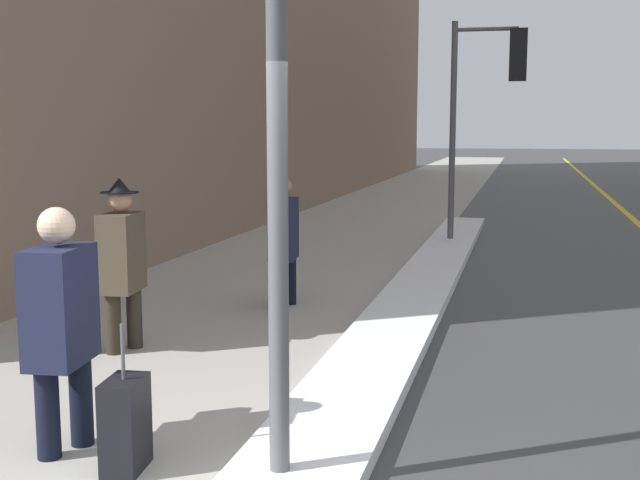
# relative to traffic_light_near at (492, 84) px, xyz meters

# --- Properties ---
(sidewalk_slab) EXTENTS (4.00, 80.00, 0.01)m
(sidewalk_slab) POSITION_rel_traffic_light_near_xyz_m (-2.88, 3.79, -2.88)
(sidewalk_slab) COLOR #9E9B93
(sidewalk_slab) RESTS_ON ground
(snow_bank_curb) EXTENTS (0.82, 16.08, 0.13)m
(snow_bank_curb) POSITION_rel_traffic_light_near_xyz_m (-0.64, -4.59, -2.83)
(snow_bank_curb) COLOR white
(snow_bank_curb) RESTS_ON ground
(traffic_light_near) EXTENTS (1.31, 0.32, 3.99)m
(traffic_light_near) POSITION_rel_traffic_light_near_xyz_m (0.00, 0.00, 0.00)
(traffic_light_near) COLOR #515156
(traffic_light_near) RESTS_ON ground
(pedestrian_with_shoulder_bag) EXTENTS (0.37, 0.76, 1.64)m
(pedestrian_with_shoulder_bag) POSITION_rel_traffic_light_near_xyz_m (-2.25, -10.20, -1.98)
(pedestrian_with_shoulder_bag) COLOR black
(pedestrian_with_shoulder_bag) RESTS_ON ground
(pedestrian_in_fedora) EXTENTS (0.36, 0.55, 1.67)m
(pedestrian_in_fedora) POSITION_rel_traffic_light_near_xyz_m (-3.04, -7.92, -1.97)
(pedestrian_in_fedora) COLOR #2A241B
(pedestrian_in_fedora) RESTS_ON ground
(pedestrian_trailing) EXTENTS (0.35, 0.53, 1.55)m
(pedestrian_trailing) POSITION_rel_traffic_light_near_xyz_m (-2.12, -5.69, -2.03)
(pedestrian_trailing) COLOR black
(pedestrian_trailing) RESTS_ON ground
(rolling_suitcase) EXTENTS (0.26, 0.38, 0.95)m
(rolling_suitcase) POSITION_rel_traffic_light_near_xyz_m (-1.72, -10.38, -2.59)
(rolling_suitcase) COLOR black
(rolling_suitcase) RESTS_ON ground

